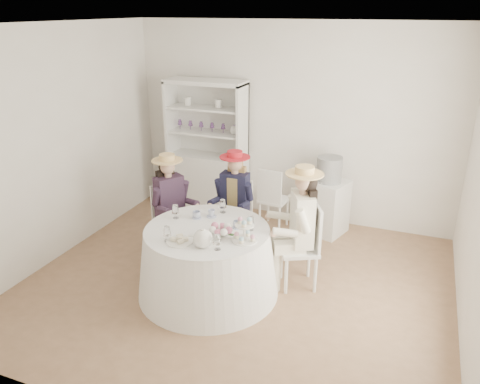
% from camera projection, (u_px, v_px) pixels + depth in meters
% --- Properties ---
extents(ground, '(4.50, 4.50, 0.00)m').
position_uv_depth(ground, '(237.00, 283.00, 5.16)').
color(ground, brown).
rests_on(ground, ground).
extents(ceiling, '(4.50, 4.50, 0.00)m').
position_uv_depth(ceiling, '(236.00, 24.00, 4.17)').
color(ceiling, white).
rests_on(ceiling, wall_back).
extents(wall_back, '(4.50, 0.00, 4.50)m').
position_uv_depth(wall_back, '(291.00, 124.00, 6.39)').
color(wall_back, silver).
rests_on(wall_back, ground).
extents(wall_front, '(4.50, 0.00, 4.50)m').
position_uv_depth(wall_front, '(117.00, 262.00, 2.94)').
color(wall_front, silver).
rests_on(wall_front, ground).
extents(wall_left, '(0.00, 4.50, 4.50)m').
position_uv_depth(wall_left, '(57.00, 145.00, 5.43)').
color(wall_left, silver).
rests_on(wall_left, ground).
extents(tea_table, '(1.48, 1.48, 0.74)m').
position_uv_depth(tea_table, '(208.00, 261.00, 4.89)').
color(tea_table, white).
rests_on(tea_table, ground).
extents(hutch, '(1.23, 0.67, 1.92)m').
position_uv_depth(hutch, '(208.00, 166.00, 6.83)').
color(hutch, silver).
rests_on(hutch, ground).
extents(side_table, '(0.59, 0.59, 0.73)m').
position_uv_depth(side_table, '(327.00, 207.00, 6.22)').
color(side_table, silver).
rests_on(side_table, ground).
extents(hatbox, '(0.43, 0.43, 0.33)m').
position_uv_depth(hatbox, '(329.00, 169.00, 6.03)').
color(hatbox, black).
rests_on(hatbox, side_table).
extents(guest_left, '(0.54, 0.50, 1.27)m').
position_uv_depth(guest_left, '(170.00, 200.00, 5.54)').
color(guest_left, silver).
rests_on(guest_left, ground).
extents(guest_mid, '(0.46, 0.48, 1.28)m').
position_uv_depth(guest_mid, '(234.00, 196.00, 5.62)').
color(guest_mid, silver).
rests_on(guest_mid, ground).
extents(guest_right, '(0.58, 0.53, 1.37)m').
position_uv_depth(guest_right, '(300.00, 221.00, 4.86)').
color(guest_right, silver).
rests_on(guest_right, ground).
extents(spare_chair, '(0.39, 0.39, 0.87)m').
position_uv_depth(spare_chair, '(272.00, 197.00, 6.27)').
color(spare_chair, silver).
rests_on(spare_chair, ground).
extents(teacup_a, '(0.11, 0.11, 0.07)m').
position_uv_depth(teacup_a, '(197.00, 215.00, 4.99)').
color(teacup_a, white).
rests_on(teacup_a, tea_table).
extents(teacup_b, '(0.10, 0.10, 0.07)m').
position_uv_depth(teacup_b, '(212.00, 214.00, 5.02)').
color(teacup_b, white).
rests_on(teacup_b, tea_table).
extents(teacup_c, '(0.09, 0.09, 0.07)m').
position_uv_depth(teacup_c, '(237.00, 225.00, 4.77)').
color(teacup_c, white).
rests_on(teacup_c, tea_table).
extents(flower_bowl, '(0.22, 0.22, 0.05)m').
position_uv_depth(flower_bowl, '(222.00, 232.00, 4.64)').
color(flower_bowl, white).
rests_on(flower_bowl, tea_table).
extents(flower_arrangement, '(0.20, 0.20, 0.07)m').
position_uv_depth(flower_arrangement, '(220.00, 229.00, 4.55)').
color(flower_arrangement, '#D1688C').
rests_on(flower_arrangement, tea_table).
extents(table_teapot, '(0.26, 0.19, 0.20)m').
position_uv_depth(table_teapot, '(203.00, 239.00, 4.38)').
color(table_teapot, white).
rests_on(table_teapot, tea_table).
extents(sandwich_plate, '(0.26, 0.26, 0.06)m').
position_uv_depth(sandwich_plate, '(180.00, 241.00, 4.49)').
color(sandwich_plate, white).
rests_on(sandwich_plate, tea_table).
extents(cupcake_stand, '(0.25, 0.25, 0.23)m').
position_uv_depth(cupcake_stand, '(244.00, 233.00, 4.49)').
color(cupcake_stand, white).
rests_on(cupcake_stand, tea_table).
extents(stemware_set, '(0.92, 0.89, 0.15)m').
position_uv_depth(stemware_set, '(207.00, 223.00, 4.73)').
color(stemware_set, white).
rests_on(stemware_set, tea_table).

